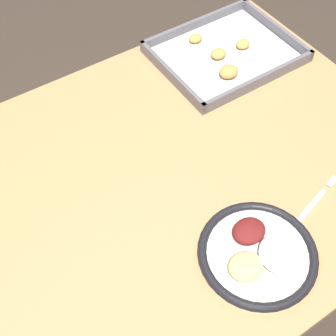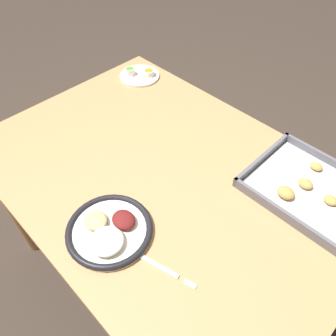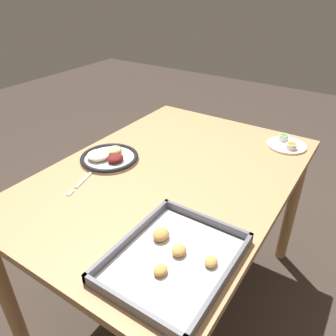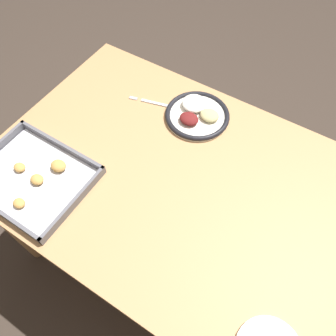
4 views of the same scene
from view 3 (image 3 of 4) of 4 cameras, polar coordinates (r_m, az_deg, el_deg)
ground_plane at (r=1.86m, az=0.31°, el=-21.08°), size 8.00×8.00×0.00m
dining_table at (r=1.40m, az=0.39°, el=-4.33°), size 1.29×0.91×0.76m
dinner_plate at (r=1.45m, az=-10.29°, el=1.87°), size 0.25×0.25×0.05m
fork at (r=1.34m, az=-14.41°, el=-1.99°), size 0.20×0.06×0.00m
saucer_plate at (r=1.65m, az=19.99°, el=3.91°), size 0.18×0.18×0.04m
baking_tray at (r=0.96m, az=1.00°, el=-15.39°), size 0.40×0.32×0.04m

